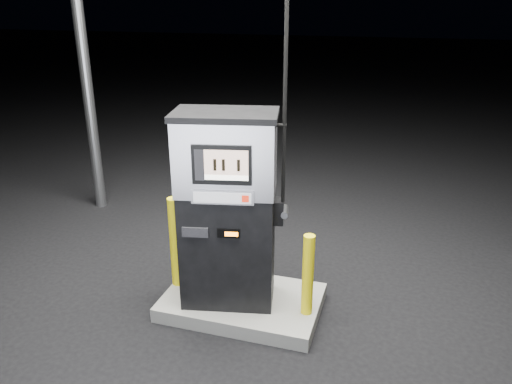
# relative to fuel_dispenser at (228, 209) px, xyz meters

# --- Properties ---
(ground) EXTENTS (80.00, 80.00, 0.00)m
(ground) POSITION_rel_fuel_dispenser_xyz_m (0.12, 0.07, -1.15)
(ground) COLOR black
(ground) RESTS_ON ground
(pump_island) EXTENTS (1.60, 1.00, 0.15)m
(pump_island) POSITION_rel_fuel_dispenser_xyz_m (0.12, 0.07, -1.07)
(pump_island) COLOR slate
(pump_island) RESTS_ON ground
(fuel_dispenser) EXTENTS (1.12, 0.76, 4.03)m
(fuel_dispenser) POSITION_rel_fuel_dispenser_xyz_m (0.00, 0.00, 0.00)
(fuel_dispenser) COLOR black
(fuel_dispenser) RESTS_ON pump_island
(bollard_left) EXTENTS (0.17, 0.17, 0.99)m
(bollard_left) POSITION_rel_fuel_dispenser_xyz_m (-0.62, 0.10, -0.50)
(bollard_left) COLOR yellow
(bollard_left) RESTS_ON pump_island
(bollard_right) EXTENTS (0.12, 0.12, 0.84)m
(bollard_right) POSITION_rel_fuel_dispenser_xyz_m (0.81, -0.02, -0.58)
(bollard_right) COLOR yellow
(bollard_right) RESTS_ON pump_island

